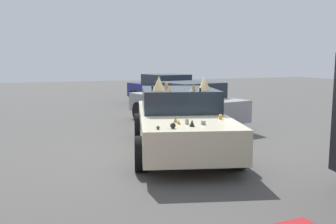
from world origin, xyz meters
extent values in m
plane|color=#514F4C|center=(0.00, 0.00, 0.00)|extent=(60.00, 60.00, 0.00)
cube|color=beige|center=(0.00, 0.00, 0.59)|extent=(4.98, 3.05, 0.62)
cube|color=#1E2833|center=(0.36, -0.11, 1.14)|extent=(2.41, 2.15, 0.49)
cylinder|color=black|center=(-1.65, -0.46, 0.33)|extent=(0.69, 0.40, 0.65)
cylinder|color=black|center=(-1.12, 1.29, 0.33)|extent=(0.69, 0.40, 0.65)
cylinder|color=black|center=(1.12, -1.29, 0.33)|extent=(0.69, 0.40, 0.65)
cylinder|color=black|center=(1.65, 0.46, 0.33)|extent=(0.69, 0.40, 0.65)
ellipsoid|color=black|center=(0.23, -1.01, 0.46)|extent=(0.17, 0.07, 0.11)
ellipsoid|color=black|center=(-0.33, 1.04, 0.42)|extent=(0.14, 0.06, 0.16)
ellipsoid|color=black|center=(-1.33, 1.34, 0.51)|extent=(0.14, 0.06, 0.10)
ellipsoid|color=black|center=(-0.55, 1.10, 0.43)|extent=(0.18, 0.07, 0.13)
ellipsoid|color=black|center=(0.47, -1.08, 0.58)|extent=(0.18, 0.07, 0.12)
ellipsoid|color=black|center=(-0.74, 1.16, 0.41)|extent=(0.14, 0.06, 0.14)
ellipsoid|color=black|center=(1.68, 0.44, 0.53)|extent=(0.14, 0.06, 0.11)
ellipsoid|color=black|center=(-2.13, -0.30, 0.51)|extent=(0.19, 0.07, 0.12)
ellipsoid|color=black|center=(0.10, 0.91, 0.58)|extent=(0.17, 0.07, 0.12)
ellipsoid|color=black|center=(0.32, 0.84, 0.44)|extent=(0.19, 0.07, 0.09)
ellipsoid|color=black|center=(0.38, 0.83, 0.59)|extent=(0.19, 0.07, 0.13)
ellipsoid|color=black|center=(0.94, 0.66, 0.58)|extent=(0.16, 0.06, 0.09)
sphere|color=black|center=(-1.83, 0.95, 0.94)|extent=(0.10, 0.10, 0.10)
cone|color=#A87A38|center=(-1.29, 0.67, 0.94)|extent=(0.12, 0.12, 0.10)
cylinder|color=gray|center=(-1.54, 0.55, 0.94)|extent=(0.09, 0.09, 0.09)
cone|color=black|center=(-1.79, 0.57, 0.95)|extent=(0.11, 0.11, 0.12)
cylinder|color=gray|center=(-1.69, 0.31, 0.93)|extent=(0.12, 0.12, 0.07)
cone|color=orange|center=(-1.50, 0.70, 0.93)|extent=(0.11, 0.11, 0.08)
cylinder|color=orange|center=(-1.28, -0.27, 0.94)|extent=(0.07, 0.07, 0.09)
sphere|color=#51381E|center=(-1.82, 1.21, 0.92)|extent=(0.06, 0.06, 0.06)
cone|color=silver|center=(-0.38, -0.07, 1.42)|extent=(0.08, 0.08, 0.08)
cylinder|color=black|center=(0.54, 0.47, 1.41)|extent=(0.05, 0.05, 0.07)
cylinder|color=black|center=(1.29, 0.09, 1.41)|extent=(0.09, 0.09, 0.05)
cylinder|color=orange|center=(0.97, -0.05, 1.43)|extent=(0.10, 0.10, 0.10)
cylinder|color=#A87A38|center=(-0.21, -0.21, 1.44)|extent=(0.05, 0.05, 0.11)
cylinder|color=silver|center=(-0.20, -0.43, 1.43)|extent=(0.07, 0.07, 0.11)
cylinder|color=black|center=(-0.55, -0.20, 1.42)|extent=(0.05, 0.05, 0.07)
cone|color=gray|center=(-0.31, -0.36, 1.44)|extent=(0.10, 0.10, 0.12)
cone|color=orange|center=(-0.29, 0.37, 1.43)|extent=(0.08, 0.08, 0.10)
cone|color=gray|center=(0.06, -0.38, 1.43)|extent=(0.08, 0.08, 0.10)
cone|color=#D8BC7F|center=(-0.32, -0.42, 1.54)|extent=(0.25, 0.25, 0.31)
cone|color=#D8BC7F|center=(-0.04, 0.52, 1.54)|extent=(0.25, 0.25, 0.31)
cube|color=gray|center=(3.11, -1.48, 0.60)|extent=(4.47, 2.50, 0.63)
cube|color=#1E2833|center=(2.81, -1.54, 1.14)|extent=(1.99, 1.89, 0.45)
cylinder|color=black|center=(4.22, -0.36, 0.33)|extent=(0.69, 0.34, 0.66)
cylinder|color=black|center=(4.56, -2.10, 0.33)|extent=(0.69, 0.34, 0.66)
cylinder|color=black|center=(1.65, -0.87, 0.33)|extent=(0.69, 0.34, 0.66)
cylinder|color=black|center=(1.99, -2.60, 0.33)|extent=(0.69, 0.34, 0.66)
cube|color=navy|center=(8.49, -2.85, 0.60)|extent=(4.39, 2.40, 0.68)
cube|color=#1E2833|center=(8.22, -2.89, 1.18)|extent=(2.11, 1.90, 0.47)
cylinder|color=black|center=(9.62, -1.75, 0.31)|extent=(0.64, 0.31, 0.61)
cylinder|color=black|center=(9.91, -3.54, 0.31)|extent=(0.64, 0.31, 0.61)
cylinder|color=black|center=(7.07, -2.16, 0.31)|extent=(0.64, 0.31, 0.61)
cylinder|color=black|center=(7.36, -3.95, 0.31)|extent=(0.64, 0.31, 0.61)
camera|label=1|loc=(-7.32, 3.24, 2.00)|focal=38.82mm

